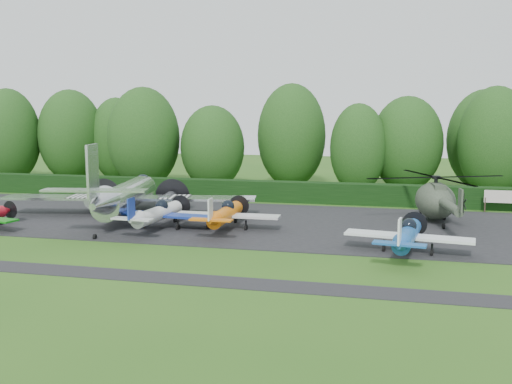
% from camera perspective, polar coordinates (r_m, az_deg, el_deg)
% --- Properties ---
extents(ground, '(160.00, 160.00, 0.00)m').
position_cam_1_polar(ground, '(37.96, -11.55, -5.49)').
color(ground, '#275417').
rests_on(ground, ground).
extents(apron, '(70.00, 18.00, 0.01)m').
position_cam_1_polar(apron, '(47.01, -6.44, -2.76)').
color(apron, black).
rests_on(apron, ground).
extents(taxiway_verge, '(70.00, 2.00, 0.00)m').
position_cam_1_polar(taxiway_verge, '(32.80, -15.98, -7.79)').
color(taxiway_verge, black).
rests_on(taxiway_verge, ground).
extents(hedgerow, '(90.00, 1.60, 2.00)m').
position_cam_1_polar(hedgerow, '(57.33, -2.74, -0.77)').
color(hedgerow, black).
rests_on(hedgerow, ground).
extents(transport_plane, '(21.31, 16.34, 6.83)m').
position_cam_1_polar(transport_plane, '(48.09, -13.00, -0.38)').
color(transport_plane, silver).
rests_on(transport_plane, ground).
extents(light_plane_white, '(7.88, 8.28, 3.03)m').
position_cam_1_polar(light_plane_white, '(43.06, -9.77, -2.12)').
color(light_plane_white, silver).
rests_on(light_plane_white, ground).
extents(light_plane_orange, '(7.88, 8.28, 3.03)m').
position_cam_1_polar(light_plane_orange, '(42.29, -3.04, -2.20)').
color(light_plane_orange, orange).
rests_on(light_plane_orange, ground).
extents(light_plane_blue, '(7.84, 8.24, 3.01)m').
position_cam_1_polar(light_plane_blue, '(36.29, 14.90, -4.19)').
color(light_plane_blue, '#195098').
rests_on(light_plane_blue, ground).
extents(helicopter, '(11.53, 13.50, 3.71)m').
position_cam_1_polar(helicopter, '(47.63, 17.50, -0.51)').
color(helicopter, '#313C2E').
rests_on(helicopter, ground).
extents(sign_board, '(3.51, 0.13, 1.97)m').
position_cam_1_polar(sign_board, '(54.11, 23.68, -0.54)').
color(sign_board, '#3F3326').
rests_on(sign_board, ground).
extents(tree_0, '(8.24, 8.24, 11.59)m').
position_cam_1_polar(tree_0, '(66.96, -11.15, 5.33)').
color(tree_0, black).
rests_on(tree_0, ground).
extents(tree_1, '(7.90, 7.90, 12.02)m').
position_cam_1_polar(tree_1, '(66.46, 3.58, 5.63)').
color(tree_1, black).
rests_on(tree_1, ground).
extents(tree_3, '(8.04, 8.04, 11.54)m').
position_cam_1_polar(tree_3, '(75.62, -18.02, 5.37)').
color(tree_3, black).
rests_on(tree_3, ground).
extents(tree_4, '(7.81, 7.81, 10.50)m').
position_cam_1_polar(tree_4, '(65.04, 14.84, 4.66)').
color(tree_4, black).
rests_on(tree_4, ground).
extents(tree_5, '(7.37, 7.37, 11.44)m').
position_cam_1_polar(tree_5, '(64.31, 22.73, 4.69)').
color(tree_5, black).
rests_on(tree_5, ground).
extents(tree_6, '(6.09, 6.09, 9.70)m').
position_cam_1_polar(tree_6, '(62.84, 10.17, 4.32)').
color(tree_6, black).
rests_on(tree_6, ground).
extents(tree_8, '(6.65, 6.65, 10.56)m').
position_cam_1_polar(tree_8, '(74.53, -13.72, 5.12)').
color(tree_8, black).
rests_on(tree_8, ground).
extents(tree_9, '(7.26, 7.26, 9.50)m').
position_cam_1_polar(tree_9, '(64.90, -4.38, 4.45)').
color(tree_9, black).
rests_on(tree_9, ground).
extents(tree_10, '(7.46, 7.46, 11.63)m').
position_cam_1_polar(tree_10, '(76.83, -23.48, 5.16)').
color(tree_10, black).
rests_on(tree_10, ground).
extents(tree_11, '(8.08, 8.08, 11.29)m').
position_cam_1_polar(tree_11, '(68.97, 21.83, 4.86)').
color(tree_11, black).
rests_on(tree_11, ground).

